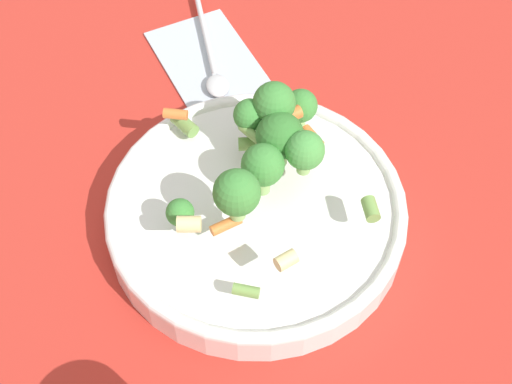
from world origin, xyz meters
The scene contains 5 objects.
ground_plane centered at (0.00, 0.00, 0.00)m, with size 3.00×3.00×0.00m, color #B72D23.
bowl centered at (0.00, 0.00, 0.02)m, with size 0.30×0.30×0.04m.
pasta_salad centered at (0.01, 0.03, 0.09)m, with size 0.20×0.23×0.08m.
napkin centered at (-0.04, 0.24, 0.00)m, with size 0.16×0.19×0.01m.
spoon centered at (-0.03, 0.23, 0.01)m, with size 0.04×0.19×0.01m.
Camera 1 is at (-0.04, -0.40, 0.60)m, focal length 50.00 mm.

